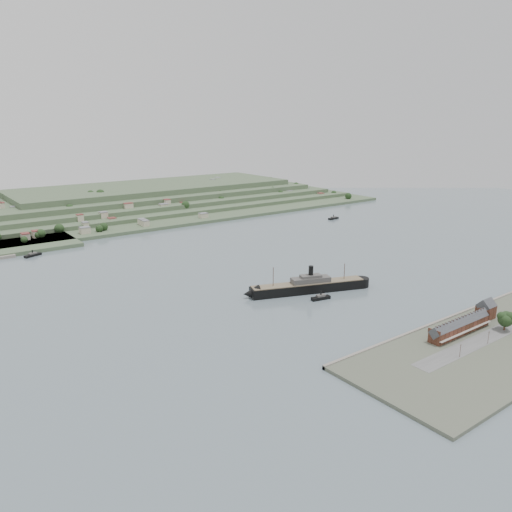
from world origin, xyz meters
TOP-DOWN VIEW (x-y plane):
  - ground at (0.00, 0.00)m, footprint 1400.00×1400.00m
  - near_shore at (0.00, -186.75)m, footprint 220.00×80.00m
  - terrace_row at (-10.00, -168.02)m, footprint 55.60×9.80m
  - gabled_building at (27.50, -164.00)m, footprint 10.40×10.18m
  - far_peninsula at (27.91, 393.10)m, footprint 760.00×309.00m
  - steamship at (-32.61, -47.91)m, footprint 103.22×45.71m
  - tugboat at (-34.13, -67.47)m, footprint 15.88×7.11m
  - ferry_west at (-179.56, 195.43)m, footprint 17.96×11.29m
  - ferry_east at (200.98, 153.19)m, footprint 17.80×6.56m
  - fig_tree at (17.76, -182.99)m, footprint 11.71×10.14m

SIDE VIEW (x-z plane):
  - ground at x=0.00m, z-range 0.00..0.00m
  - near_shore at x=0.00m, z-range -0.29..2.31m
  - ferry_east at x=200.98m, z-range -1.69..4.83m
  - ferry_west at x=-179.56m, z-range -1.70..4.85m
  - tugboat at x=-34.13m, z-range -1.77..5.15m
  - steamship at x=-32.61m, z-range -8.09..17.57m
  - terrace_row at x=-10.00m, z-range 1.30..12.38m
  - gabled_building at x=27.50m, z-range 1.14..15.23m
  - fig_tree at x=17.76m, z-range 3.44..16.51m
  - far_peninsula at x=27.91m, z-range -3.12..26.88m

